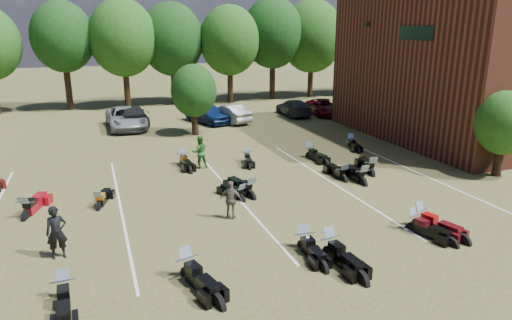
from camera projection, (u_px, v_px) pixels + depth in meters
name	position (u px, v px, depth m)	size (l,w,h in m)	color
ground	(323.00, 209.00, 19.12)	(160.00, 160.00, 0.00)	brown
car_2	(126.00, 118.00, 34.11)	(2.63, 5.69, 1.58)	gray
car_3	(131.00, 116.00, 35.08)	(2.18, 5.37, 1.56)	black
car_4	(207.00, 113.00, 36.11)	(1.85, 4.60, 1.57)	#0B1F50
car_5	(229.00, 114.00, 36.36)	(1.50, 4.30, 1.42)	#9D9C99
car_6	(324.00, 107.00, 39.52)	(2.21, 4.79, 1.33)	#5A0513
car_7	(293.00, 108.00, 39.23)	(1.90, 4.68, 1.36)	#323135
person_black	(57.00, 232.00, 14.86)	(0.66, 0.43, 1.80)	black
person_green	(200.00, 152.00, 24.47)	(0.86, 0.67, 1.77)	#276024
person_grey	(231.00, 200.00, 17.96)	(0.93, 0.39, 1.58)	#5B554E
motorcycle_0	(65.00, 300.00, 12.75)	(0.71, 2.23, 1.24)	black
motorcycle_1	(188.00, 278.00, 13.86)	(0.79, 2.48, 1.38)	black
motorcycle_2	(306.00, 248.00, 15.76)	(0.65, 2.03, 1.13)	black
motorcycle_3	(303.00, 249.00, 15.69)	(0.68, 2.12, 1.18)	black
motorcycle_4	(330.00, 256.00, 15.19)	(0.78, 2.46, 1.37)	black
motorcycle_5	(413.00, 230.00, 17.13)	(0.70, 2.19, 1.22)	black
motorcycle_6	(420.00, 226.00, 17.46)	(0.77, 2.43, 1.35)	#44090E
motorcycle_7	(27.00, 218.00, 18.20)	(0.78, 2.46, 1.37)	maroon
motorcycle_8	(100.00, 209.00, 19.16)	(0.65, 2.04, 1.14)	black
motorcycle_9	(241.00, 201.00, 20.05)	(0.64, 2.00, 1.11)	black
motorcycle_10	(251.00, 198.00, 20.36)	(0.80, 2.52, 1.40)	black
motorcycle_11	(362.00, 184.00, 22.11)	(0.80, 2.52, 1.41)	black
motorcycle_12	(371.00, 175.00, 23.50)	(0.80, 2.50, 1.39)	black
motorcycle_13	(343.00, 181.00, 22.63)	(0.72, 2.25, 1.26)	black
motorcycle_17	(182.00, 164.00, 25.36)	(0.73, 2.30, 1.28)	black
motorcycle_18	(309.00, 158.00, 26.66)	(0.73, 2.28, 1.27)	black
motorcycle_19	(246.00, 161.00, 25.91)	(0.65, 2.04, 1.13)	black
motorcycle_20	(350.00, 147.00, 29.08)	(0.66, 2.07, 1.15)	black
tree_line	(172.00, 38.00, 43.21)	(56.00, 6.00, 9.79)	black
young_tree_near_building	(504.00, 123.00, 22.69)	(2.80, 2.80, 4.16)	black
young_tree_midfield	(194.00, 91.00, 31.60)	(3.20, 3.20, 4.70)	black
parking_lines	(234.00, 194.00, 20.85)	(20.10, 14.00, 0.01)	silver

